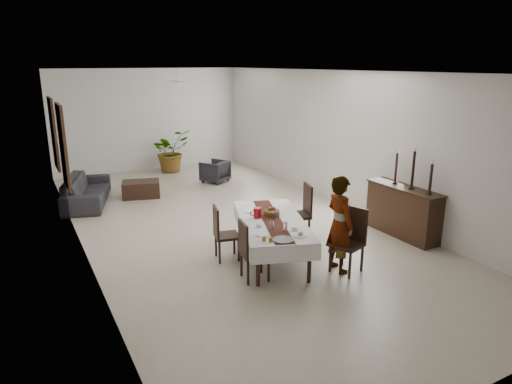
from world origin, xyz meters
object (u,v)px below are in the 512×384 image
(dining_table_top, at_px, (272,221))
(sofa, at_px, (87,190))
(sideboard_body, at_px, (403,212))
(woman, at_px, (340,224))
(red_pitcher, at_px, (257,213))

(dining_table_top, bearing_deg, sofa, 135.28)
(dining_table_top, xyz_separation_m, sideboard_body, (2.85, -0.31, -0.19))
(woman, distance_m, sofa, 6.72)
(sideboard_body, height_order, sofa, sideboard_body)
(sideboard_body, relative_size, sofa, 0.71)
(red_pitcher, height_order, sofa, red_pitcher)
(red_pitcher, bearing_deg, woman, -53.17)
(sideboard_body, bearing_deg, red_pitcher, 170.34)
(red_pitcher, relative_size, sofa, 0.08)
(red_pitcher, bearing_deg, sideboard_body, -9.66)
(dining_table_top, distance_m, sofa, 5.52)
(red_pitcher, distance_m, sideboard_body, 3.09)
(dining_table_top, height_order, woman, woman)
(red_pitcher, relative_size, sideboard_body, 0.11)
(sideboard_body, bearing_deg, woman, -162.45)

